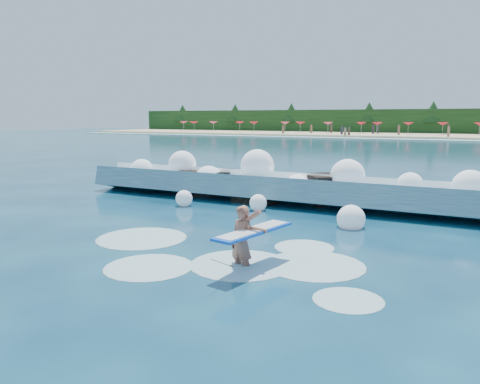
{
  "coord_description": "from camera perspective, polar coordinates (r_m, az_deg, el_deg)",
  "views": [
    {
      "loc": [
        8.07,
        -10.3,
        3.44
      ],
      "look_at": [
        1.5,
        2.0,
        1.2
      ],
      "focal_mm": 35.0,
      "sensor_mm": 36.0,
      "label": 1
    }
  ],
  "objects": [
    {
      "name": "wet_band",
      "position": [
        77.79,
        22.24,
        5.94
      ],
      "size": [
        140.0,
        5.0,
        0.08
      ],
      "primitive_type": "cube",
      "color": "silver",
      "rests_on": "ground"
    },
    {
      "name": "treeline",
      "position": [
        98.63,
        23.64,
        7.82
      ],
      "size": [
        140.0,
        4.0,
        5.0
      ],
      "primitive_type": "cube",
      "color": "black",
      "rests_on": "ground"
    },
    {
      "name": "ground",
      "position": [
        13.52,
        -9.69,
        -5.74
      ],
      "size": [
        200.0,
        200.0,
        0.0
      ],
      "primitive_type": "plane",
      "color": "#082641",
      "rests_on": "ground"
    },
    {
      "name": "breaking_wave",
      "position": [
        19.33,
        4.64,
        0.43
      ],
      "size": [
        17.51,
        2.75,
        1.51
      ],
      "color": "#346B82",
      "rests_on": "ground"
    },
    {
      "name": "wave_spray",
      "position": [
        19.29,
        3.66,
        1.83
      ],
      "size": [
        15.33,
        4.75,
        2.26
      ],
      "color": "white",
      "rests_on": "ground"
    },
    {
      "name": "beach",
      "position": [
        88.72,
        23.01,
        6.31
      ],
      "size": [
        140.0,
        20.0,
        0.4
      ],
      "primitive_type": "cube",
      "color": "tan",
      "rests_on": "ground"
    },
    {
      "name": "beach_umbrellas",
      "position": [
        90.41,
        23.07,
        7.64
      ],
      "size": [
        111.57,
        6.25,
        0.5
      ],
      "color": "#DB4066",
      "rests_on": "ground"
    },
    {
      "name": "rock_cluster",
      "position": [
        19.97,
        2.18,
        0.46
      ],
      "size": [
        8.35,
        3.25,
        1.36
      ],
      "color": "black",
      "rests_on": "ground"
    },
    {
      "name": "surfer_with_board",
      "position": [
        10.8,
        0.55,
        -5.89
      ],
      "size": [
        1.12,
        2.92,
        1.74
      ],
      "color": "#965846",
      "rests_on": "ground"
    },
    {
      "name": "surf_foam",
      "position": [
        11.79,
        -2.54,
        -7.84
      ],
      "size": [
        8.46,
        5.13,
        0.13
      ],
      "color": "silver",
      "rests_on": "ground"
    }
  ]
}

